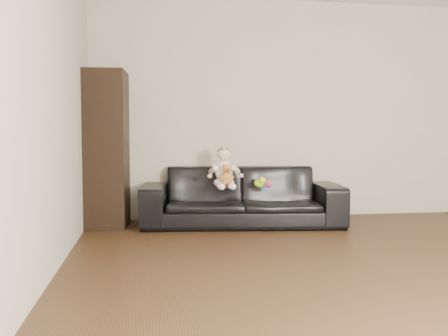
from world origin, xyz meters
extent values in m
plane|color=#3A2514|center=(0.00, 0.00, 0.00)|extent=(5.50, 5.50, 0.00)
plane|color=#BCB29E|center=(0.00, 2.75, 1.30)|extent=(5.00, 0.00, 5.00)
plane|color=#BCB29E|center=(-2.50, 0.00, 1.30)|extent=(0.00, 5.50, 5.50)
imported|color=black|center=(-0.81, 2.25, 0.32)|extent=(2.26, 1.09, 0.64)
cube|color=black|center=(-2.27, 2.35, 0.84)|extent=(0.46, 0.60, 1.67)
cube|color=silver|center=(-2.25, 2.35, 1.21)|extent=(0.20, 0.26, 0.28)
ellipsoid|color=silver|center=(-1.03, 2.15, 0.48)|extent=(0.25, 0.22, 0.12)
ellipsoid|color=white|center=(-1.03, 2.16, 0.61)|extent=(0.21, 0.18, 0.23)
sphere|color=beige|center=(-1.03, 2.15, 0.79)|extent=(0.17, 0.17, 0.15)
ellipsoid|color=#8C603F|center=(-1.03, 2.15, 0.82)|extent=(0.17, 0.17, 0.11)
cylinder|color=silver|center=(-1.08, 2.00, 0.46)|extent=(0.09, 0.20, 0.07)
cylinder|color=silver|center=(-0.98, 2.00, 0.46)|extent=(0.09, 0.20, 0.07)
sphere|color=white|center=(-1.09, 1.90, 0.46)|extent=(0.07, 0.07, 0.06)
sphere|color=white|center=(-0.97, 1.90, 0.46)|extent=(0.07, 0.07, 0.06)
cylinder|color=white|center=(-1.15, 2.11, 0.62)|extent=(0.07, 0.16, 0.10)
cylinder|color=white|center=(-0.91, 2.11, 0.62)|extent=(0.07, 0.16, 0.10)
ellipsoid|color=#B67434|center=(-1.02, 2.00, 0.54)|extent=(0.12, 0.11, 0.13)
sphere|color=#B67434|center=(-1.02, 1.99, 0.64)|extent=(0.10, 0.10, 0.09)
sphere|color=#B67434|center=(-1.05, 2.00, 0.67)|extent=(0.04, 0.04, 0.04)
sphere|color=#B67434|center=(-0.99, 2.00, 0.67)|extent=(0.04, 0.04, 0.04)
sphere|color=#593819|center=(-1.02, 1.95, 0.63)|extent=(0.04, 0.04, 0.04)
ellipsoid|color=#B8EC1B|center=(-0.64, 2.15, 0.47)|extent=(0.16, 0.17, 0.09)
sphere|color=red|center=(-0.56, 2.06, 0.45)|extent=(0.09, 0.09, 0.07)
cylinder|color=#1983CE|center=(-0.60, 2.05, 0.43)|extent=(0.11, 0.11, 0.01)
camera|label=1|loc=(-1.84, -3.14, 0.98)|focal=40.00mm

